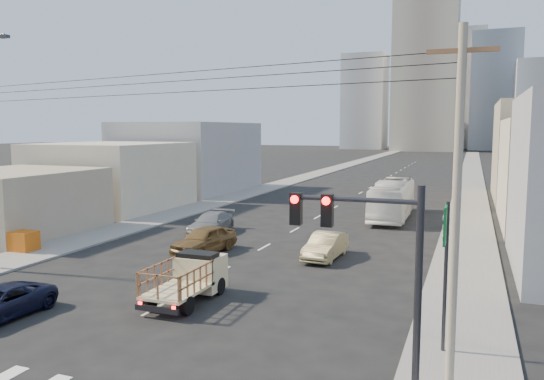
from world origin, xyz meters
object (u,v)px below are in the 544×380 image
Objects in this scene: traffic_signal at (374,264)px; green_sign at (446,241)px; sedan_brown at (204,240)px; flatbed_pickup at (188,275)px; crate_stack at (21,241)px; utility_pole at (456,207)px; sedan_tan at (326,246)px; city_bus at (392,199)px; sedan_grey at (211,223)px.

green_sign is (1.39, 5.01, -0.34)m from traffic_signal.
sedan_brown is at bearing 144.76° from green_sign.
flatbed_pickup is 2.45× the size of crate_stack.
utility_pole is (1.73, 2.51, 1.11)m from traffic_signal.
utility_pole is (14.24, -12.32, 4.39)m from sedan_brown.
crate_stack is (-17.30, -4.90, -0.03)m from sedan_tan.
sedan_tan is 17.98m from crate_stack.
sedan_brown is 0.93× the size of green_sign.
green_sign is at bearing 97.67° from utility_pole.
green_sign is 2.78× the size of crate_stack.
crate_stack is (-18.83, -20.20, -0.85)m from city_bus.
traffic_signal is at bearing -84.18° from city_bus.
sedan_brown is at bearing 139.13° from utility_pole.
green_sign reaches higher than sedan_brown.
sedan_grey is at bearing 136.81° from green_sign.
green_sign reaches higher than sedan_tan.
green_sign is at bearing -9.94° from flatbed_pickup.
sedan_brown is 10.90m from crate_stack.
traffic_signal is (9.00, -6.83, 2.98)m from flatbed_pickup.
green_sign reaches higher than sedan_grey.
traffic_signal reaches higher than crate_stack.
traffic_signal reaches higher than sedan_grey.
flatbed_pickup is 0.40× the size of city_bus.
sedan_tan is 0.88× the size of sedan_grey.
traffic_signal is 0.60× the size of utility_pole.
flatbed_pickup is 0.88× the size of green_sign.
sedan_grey is 22.51m from green_sign.
traffic_signal is at bearing -124.61° from utility_pole.
crate_stack is (-24.50, 8.66, -4.50)m from utility_pole.
green_sign is (5.33, -26.36, 2.20)m from city_bus.
sedan_grey is at bearing 113.57° from flatbed_pickup.
green_sign is (13.90, -9.82, 2.95)m from sedan_brown.
traffic_signal is 1.20× the size of green_sign.
traffic_signal reaches higher than green_sign.
traffic_signal is (12.51, -14.83, 3.28)m from sedan_brown.
utility_pole is at bearing 55.39° from traffic_signal.
sedan_brown reaches higher than crate_stack.
green_sign is (6.86, -11.05, 3.03)m from sedan_tan.
utility_pole reaches higher than sedan_grey.
city_bus reaches higher than sedan_brown.
green_sign is 0.50× the size of utility_pole.
city_bus is at bearing 47.01° from crate_stack.
city_bus is 2.37× the size of sedan_brown.
green_sign reaches higher than flatbed_pickup.
sedan_tan is at bearing -97.06° from city_bus.
traffic_signal is at bearing -68.51° from sedan_tan.
traffic_signal is at bearing -37.18° from flatbed_pickup.
city_bus is 26.98m from green_sign.
city_bus is 18.64m from sedan_brown.
utility_pole reaches higher than green_sign.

